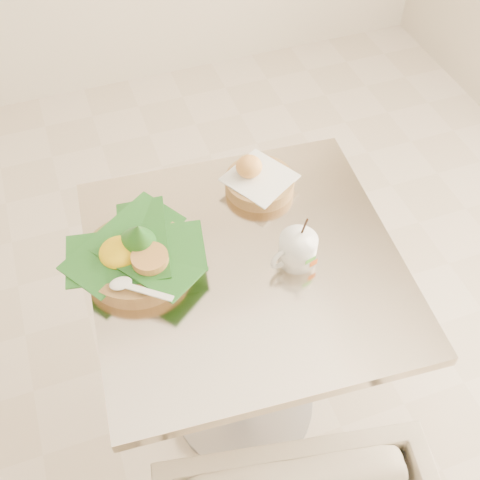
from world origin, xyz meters
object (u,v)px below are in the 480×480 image
object	(u,v)px
cafe_table	(245,314)
coffee_mug	(297,250)
rice_basket	(136,254)
bread_basket	(258,180)

from	to	relation	value
cafe_table	coffee_mug	world-z (taller)	coffee_mug
rice_basket	bread_basket	size ratio (longest dim) A/B	1.53
bread_basket	rice_basket	bearing A→B (deg)	-157.68
rice_basket	bread_basket	xyz separation A→B (m)	(0.34, 0.14, -0.01)
coffee_mug	bread_basket	bearing A→B (deg)	89.74
cafe_table	coffee_mug	size ratio (longest dim) A/B	5.09
rice_basket	coffee_mug	world-z (taller)	rice_basket
cafe_table	coffee_mug	xyz separation A→B (m)	(0.11, -0.04, 0.26)
bread_basket	cafe_table	bearing A→B (deg)	-117.43
cafe_table	bread_basket	world-z (taller)	bread_basket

